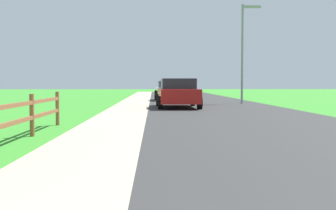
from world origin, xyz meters
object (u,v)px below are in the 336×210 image
Objects in this scene: parked_car_black at (170,88)px; parked_car_silver at (168,87)px; parked_car_white at (169,90)px; street_lamp at (244,44)px; parked_suv_red at (178,93)px.

parked_car_silver is at bearing 89.64° from parked_car_black.
parked_car_black is at bearing 87.21° from parked_car_white.
parked_car_silver reaches higher than parked_car_white.
street_lamp is (3.91, -15.54, 2.87)m from parked_car_black.
street_lamp reaches higher than parked_car_black.
parked_car_white is at bearing 90.74° from parked_suv_red.
parked_suv_red is at bearing -136.92° from street_lamp.
parked_car_white is 7.16m from street_lamp.
street_lamp is (4.32, 4.04, 2.89)m from parked_suv_red.
street_lamp reaches higher than parked_suv_red.
parked_suv_red is 1.00× the size of parked_car_black.
parked_suv_red reaches higher than parked_car_white.
parked_car_silver is (0.06, 9.34, 0.04)m from parked_car_black.
parked_car_white is 20.07m from parked_car_silver.
parked_suv_red is 6.58m from street_lamp.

